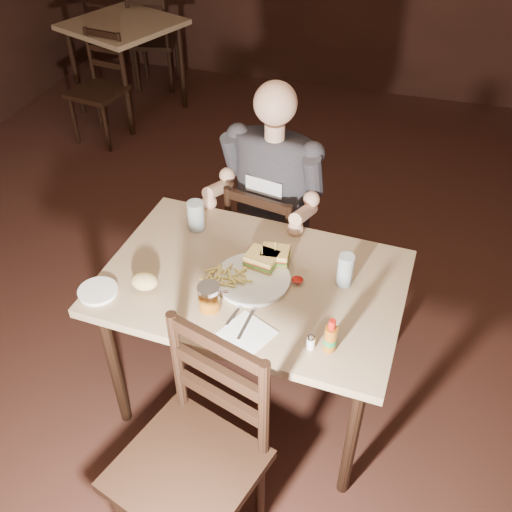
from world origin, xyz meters
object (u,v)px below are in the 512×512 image
(bg_chair_far, at_px, (155,41))
(diner, at_px, (270,176))
(chair_far, at_px, (273,247))
(bg_chair_near, at_px, (97,91))
(main_table, at_px, (253,294))
(chair_near, at_px, (187,470))
(dinner_plate, at_px, (252,280))
(bg_table, at_px, (124,33))
(glass_left, at_px, (196,216))
(syrup_dispenser, at_px, (209,297))
(hot_sauce, at_px, (331,335))
(glass_right, at_px, (345,270))
(side_plate, at_px, (98,292))

(bg_chair_far, height_order, diner, diner)
(chair_far, bearing_deg, bg_chair_near, -28.29)
(main_table, relative_size, chair_near, 1.27)
(dinner_plate, bearing_deg, main_table, 106.25)
(bg_table, xyz_separation_m, glass_left, (1.58, -2.40, 0.16))
(bg_table, distance_m, syrup_dispenser, 3.38)
(chair_far, relative_size, hot_sauce, 5.91)
(bg_table, bearing_deg, glass_left, -56.72)
(glass_left, distance_m, glass_right, 0.71)
(main_table, distance_m, bg_table, 3.27)
(main_table, height_order, glass_right, glass_right)
(bg_chair_far, xyz_separation_m, hot_sauce, (2.28, -3.47, 0.42))
(glass_right, bearing_deg, chair_near, -116.12)
(bg_chair_near, bearing_deg, side_plate, -51.92)
(bg_table, bearing_deg, chair_near, -60.66)
(dinner_plate, distance_m, hot_sauce, 0.45)
(bg_chair_far, bearing_deg, bg_chair_near, 78.51)
(bg_chair_near, bearing_deg, dinner_plate, -39.76)
(diner, height_order, syrup_dispenser, diner)
(bg_chair_far, bearing_deg, dinner_plate, 109.28)
(diner, xyz_separation_m, glass_right, (0.44, -0.50, -0.04))
(diner, distance_m, dinner_plate, 0.61)
(chair_far, xyz_separation_m, syrup_dispenser, (-0.03, -0.83, 0.40))
(main_table, distance_m, syrup_dispenser, 0.27)
(main_table, bearing_deg, glass_left, 143.30)
(dinner_plate, bearing_deg, syrup_dispenser, -120.95)
(dinner_plate, height_order, glass_right, glass_right)
(chair_far, distance_m, glass_right, 0.81)
(bg_chair_far, distance_m, syrup_dispenser, 3.87)
(glass_right, height_order, hot_sauce, hot_sauce)
(bg_chair_far, relative_size, diner, 0.96)
(glass_left, height_order, glass_right, glass_right)
(syrup_dispenser, bearing_deg, bg_chair_far, 121.04)
(bg_table, relative_size, chair_far, 1.22)
(bg_chair_near, height_order, syrup_dispenser, syrup_dispenser)
(chair_far, relative_size, side_plate, 5.65)
(glass_right, distance_m, hot_sauce, 0.35)
(bg_chair_near, height_order, hot_sauce, hot_sauce)
(chair_near, distance_m, glass_left, 1.06)
(bg_chair_far, height_order, glass_left, glass_left)
(bg_table, bearing_deg, syrup_dispenser, -57.72)
(chair_near, distance_m, hot_sauce, 0.68)
(dinner_plate, bearing_deg, side_plate, -157.16)
(dinner_plate, bearing_deg, chair_far, 97.38)
(chair_near, height_order, bg_chair_near, chair_near)
(main_table, bearing_deg, dinner_plate, -73.75)
(glass_left, relative_size, hot_sauce, 0.95)
(chair_near, relative_size, hot_sauce, 6.78)
(main_table, bearing_deg, side_plate, -155.81)
(glass_left, bearing_deg, chair_near, -72.08)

